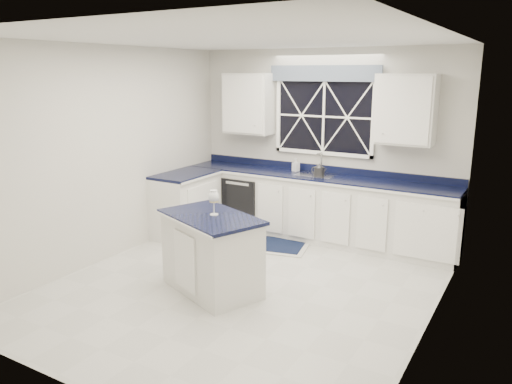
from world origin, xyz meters
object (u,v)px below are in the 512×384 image
Objects in this scene: faucet at (321,162)px; island at (212,253)px; soap_bottle at (296,165)px; dishwasher at (249,201)px; kettle at (319,170)px; wine_glass at (214,198)px.

island is at bearing -96.07° from faucet.
soap_bottle is at bearing 114.90° from island.
faucet reaches higher than dishwasher.
dishwasher is at bearing -170.00° from kettle.
wine_glass is 2.30m from soap_bottle.
faucet is at bearing 106.08° from island.
kettle is 2.18m from wine_glass.
wine_glass reaches higher than soap_bottle.
faucet is 1.10× the size of wine_glass.
dishwasher is 4.34× the size of soap_bottle.
wine_glass is (-0.23, -2.36, -0.04)m from faucet.
soap_bottle is (-0.37, -0.06, -0.06)m from faucet.
faucet reaches higher than soap_bottle.
kettle is 1.32× the size of soap_bottle.
island is 2.41m from soap_bottle.
kettle reaches higher than dishwasher.
wine_glass is (0.02, 0.03, 0.62)m from island.
faucet is 0.23× the size of island.
kettle is (0.06, -0.21, -0.08)m from faucet.
kettle is (0.32, 2.19, 0.59)m from island.
wine_glass is (0.87, -2.17, 0.65)m from dishwasher.
faucet is 2.50m from island.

